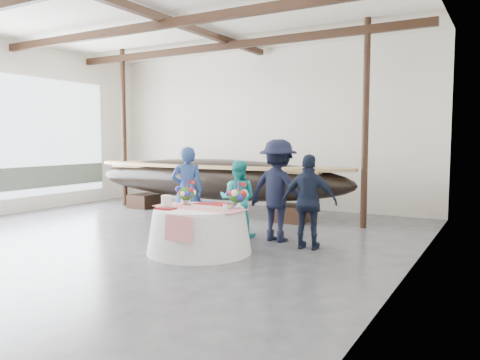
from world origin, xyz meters
The scene contains 11 objects.
floor centered at (0.00, 0.00, 0.00)m, with size 10.00×12.00×0.01m, color #3D3D42.
wall_back centered at (0.00, 6.00, 2.25)m, with size 10.00×0.02×4.50m, color silver.
wall_right centered at (5.00, 0.00, 2.25)m, with size 0.02×12.00×4.50m, color silver.
pavilion_structure centered at (0.00, 0.71, 4.00)m, with size 9.80×11.76×4.50m.
longboat_display centered at (-0.44, 4.01, 0.91)m, with size 7.62×1.52×1.43m.
banquet_table centered at (1.65, 0.40, 0.38)m, with size 1.79×1.79×0.77m.
tabletop_items centered at (1.68, 0.56, 0.92)m, with size 1.67×0.99×0.40m.
guest_woman_blue centered at (0.52, 1.59, 0.89)m, with size 0.65×0.43×1.79m, color navy.
guest_woman_teal centered at (1.58, 1.84, 0.76)m, with size 0.74×0.58×1.52m, color teal.
guest_man_left centered at (2.43, 1.89, 0.97)m, with size 1.25×0.72×1.94m, color black.
guest_man_right centered at (3.20, 1.55, 0.84)m, with size 0.98×0.41×1.68m, color black.
Camera 1 is at (6.20, -6.11, 1.94)m, focal length 35.00 mm.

